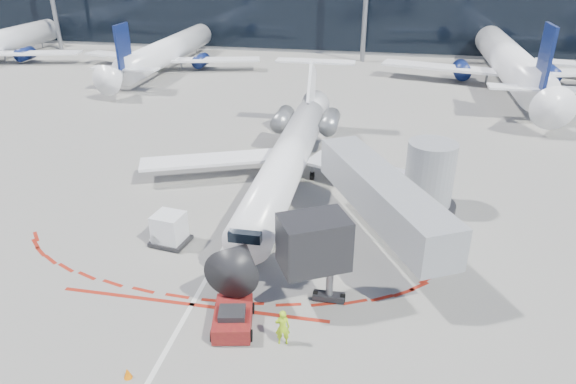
% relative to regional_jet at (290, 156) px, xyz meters
% --- Properties ---
extents(ground, '(260.00, 260.00, 0.00)m').
position_rel_regional_jet_xyz_m(ground, '(-2.27, -3.19, -2.39)').
color(ground, slate).
rests_on(ground, ground).
extents(apron_centerline, '(0.25, 40.00, 0.01)m').
position_rel_regional_jet_xyz_m(apron_centerline, '(-2.27, -1.19, -2.38)').
color(apron_centerline, silver).
rests_on(apron_centerline, ground).
extents(apron_stop_bar, '(14.00, 0.25, 0.01)m').
position_rel_regional_jet_xyz_m(apron_stop_bar, '(-2.27, -14.69, -2.38)').
color(apron_stop_bar, maroon).
rests_on(apron_stop_bar, ground).
extents(jet_bridge, '(10.03, 15.20, 4.90)m').
position_rel_regional_jet_xyz_m(jet_bridge, '(7.52, -6.20, 0.62)').
color(jet_bridge, gray).
rests_on(jet_bridge, ground).
extents(regional_jet, '(23.14, 28.54, 7.15)m').
position_rel_regional_jet_xyz_m(regional_jet, '(0.00, 0.00, 0.00)').
color(regional_jet, white).
rests_on(regional_jet, ground).
extents(pushback_tug, '(2.37, 4.56, 1.16)m').
position_rel_regional_jet_xyz_m(pushback_tug, '(0.25, -15.87, -1.87)').
color(pushback_tug, maroon).
rests_on(pushback_tug, ground).
extents(ramp_worker, '(0.75, 0.57, 1.84)m').
position_rel_regional_jet_xyz_m(ramp_worker, '(2.77, -16.52, -1.47)').
color(ramp_worker, '#A7DB17').
rests_on(ramp_worker, ground).
extents(uld_container, '(2.36, 2.09, 1.99)m').
position_rel_regional_jet_xyz_m(uld_container, '(-5.54, -9.42, -1.40)').
color(uld_container, black).
rests_on(uld_container, ground).
extents(safety_cone_right, '(0.36, 0.36, 0.50)m').
position_rel_regional_jet_xyz_m(safety_cone_right, '(-3.20, -19.75, -2.14)').
color(safety_cone_right, orange).
rests_on(safety_cone_right, ground).
extents(bg_airliner_1, '(30.51, 32.30, 9.87)m').
position_rel_regional_jet_xyz_m(bg_airliner_1, '(-23.91, 35.25, 2.55)').
color(bg_airliner_1, white).
rests_on(bg_airliner_1, ground).
extents(bg_airliner_2, '(36.34, 38.47, 11.76)m').
position_rel_regional_jet_xyz_m(bg_airliner_2, '(21.34, 35.09, 3.49)').
color(bg_airliner_2, white).
rests_on(bg_airliner_2, ground).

